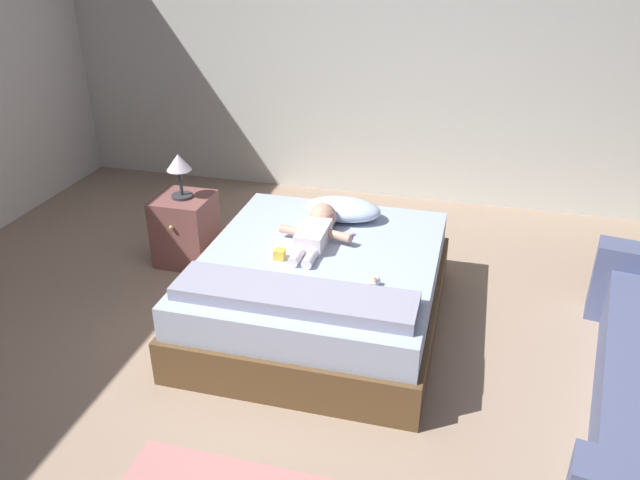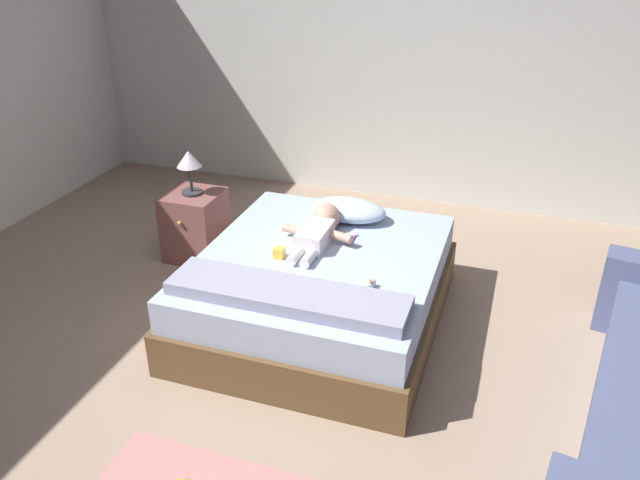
# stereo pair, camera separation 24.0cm
# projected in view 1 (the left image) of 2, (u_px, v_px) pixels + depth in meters

# --- Properties ---
(ground_plane) EXTENTS (8.00, 8.00, 0.00)m
(ground_plane) POSITION_uv_depth(u_px,v_px,m) (281.00, 397.00, 3.46)
(ground_plane) COLOR #9F8670
(wall_behind_bed) EXTENTS (8.00, 0.12, 2.85)m
(wall_behind_bed) POSITION_uv_depth(u_px,v_px,m) (384.00, 38.00, 5.39)
(wall_behind_bed) COLOR silver
(wall_behind_bed) RESTS_ON ground_plane
(bed) EXTENTS (1.48, 1.70, 0.49)m
(bed) POSITION_uv_depth(u_px,v_px,m) (320.00, 289.00, 4.01)
(bed) COLOR brown
(bed) RESTS_ON ground_plane
(pillow) EXTENTS (0.53, 0.30, 0.15)m
(pillow) POSITION_uv_depth(u_px,v_px,m) (343.00, 209.00, 4.32)
(pillow) COLOR silver
(pillow) RESTS_ON bed
(baby) EXTENTS (0.48, 0.65, 0.18)m
(baby) POSITION_uv_depth(u_px,v_px,m) (316.00, 230.00, 4.04)
(baby) COLOR white
(baby) RESTS_ON bed
(toothbrush) EXTENTS (0.02, 0.12, 0.02)m
(toothbrush) POSITION_uv_depth(u_px,v_px,m) (351.00, 237.00, 4.09)
(toothbrush) COLOR purple
(toothbrush) RESTS_ON bed
(nightstand) EXTENTS (0.40, 0.43, 0.52)m
(nightstand) POSITION_uv_depth(u_px,v_px,m) (186.00, 229.00, 4.73)
(nightstand) COLOR brown
(nightstand) RESTS_ON ground_plane
(lamp) EXTENTS (0.18, 0.18, 0.33)m
(lamp) POSITION_uv_depth(u_px,v_px,m) (179.00, 166.00, 4.50)
(lamp) COLOR #333338
(lamp) RESTS_ON nightstand
(blanket) EXTENTS (1.34, 0.32, 0.07)m
(blanket) POSITION_uv_depth(u_px,v_px,m) (294.00, 296.00, 3.40)
(blanket) COLOR #9595AC
(blanket) RESTS_ON bed
(toy_block) EXTENTS (0.07, 0.07, 0.06)m
(toy_block) POSITION_uv_depth(u_px,v_px,m) (280.00, 254.00, 3.83)
(toy_block) COLOR yellow
(toy_block) RESTS_ON bed
(baby_bottle) EXTENTS (0.06, 0.09, 0.07)m
(baby_bottle) POSITION_uv_depth(u_px,v_px,m) (374.00, 283.00, 3.53)
(baby_bottle) COLOR white
(baby_bottle) RESTS_ON bed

